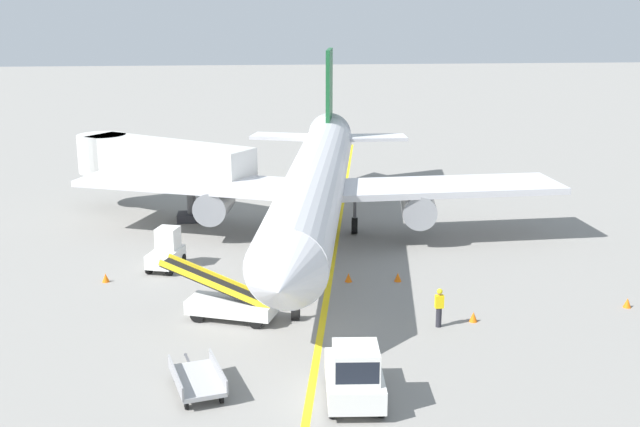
# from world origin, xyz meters

# --- Properties ---
(ground_plane) EXTENTS (300.00, 300.00, 0.00)m
(ground_plane) POSITION_xyz_m (0.00, 0.00, 0.00)
(ground_plane) COLOR gray
(taxi_line_yellow) EXTENTS (13.06, 79.02, 0.01)m
(taxi_line_yellow) POSITION_xyz_m (1.32, 5.00, 0.00)
(taxi_line_yellow) COLOR yellow
(taxi_line_yellow) RESTS_ON ground
(airliner) EXTENTS (28.24, 35.26, 10.10)m
(airliner) POSITION_xyz_m (1.41, 12.89, 3.42)
(airliner) COLOR silver
(airliner) RESTS_ON ground
(jet_bridge) EXTENTS (11.80, 9.58, 4.85)m
(jet_bridge) POSITION_xyz_m (-8.51, 19.58, 3.54)
(jet_bridge) COLOR beige
(jet_bridge) RESTS_ON ground
(pushback_tug) EXTENTS (2.13, 3.71, 2.20)m
(pushback_tug) POSITION_xyz_m (1.04, -6.41, 0.99)
(pushback_tug) COLOR silver
(pushback_tug) RESTS_ON ground
(baggage_tug_near_wing) EXTENTS (1.95, 2.68, 2.10)m
(baggage_tug_near_wing) POSITION_xyz_m (-6.67, 8.50, 0.93)
(baggage_tug_near_wing) COLOR silver
(baggage_tug_near_wing) RESTS_ON ground
(belt_loader_forward_hold) EXTENTS (5.13, 2.91, 2.59)m
(belt_loader_forward_hold) POSITION_xyz_m (-3.36, 1.34, 0.78)
(belt_loader_forward_hold) COLOR silver
(belt_loader_forward_hold) RESTS_ON ground
(baggage_cart_loaded) EXTENTS (2.21, 3.84, 0.94)m
(baggage_cart_loaded) POSITION_xyz_m (-4.34, -5.21, 0.47)
(baggage_cart_loaded) COLOR #A5A5A8
(baggage_cart_loaded) RESTS_ON ground
(ground_crew_marshaller) EXTENTS (0.36, 0.24, 1.70)m
(ground_crew_marshaller) POSITION_xyz_m (5.45, -0.30, 0.91)
(ground_crew_marshaller) COLOR #26262D
(ground_crew_marshaller) RESTS_ON ground
(safety_cone_nose_left) EXTENTS (0.36, 0.36, 0.44)m
(safety_cone_nose_left) POSITION_xyz_m (2.38, 5.60, 0.22)
(safety_cone_nose_left) COLOR orange
(safety_cone_nose_left) RESTS_ON ground
(safety_cone_nose_right) EXTENTS (0.36, 0.36, 0.44)m
(safety_cone_nose_right) POSITION_xyz_m (14.41, 1.07, 0.22)
(safety_cone_nose_right) COLOR orange
(safety_cone_nose_right) RESTS_ON ground
(safety_cone_wingtip_left) EXTENTS (0.36, 0.36, 0.44)m
(safety_cone_wingtip_left) POSITION_xyz_m (4.80, 5.44, 0.22)
(safety_cone_wingtip_left) COLOR orange
(safety_cone_wingtip_left) RESTS_ON ground
(safety_cone_wingtip_right) EXTENTS (0.36, 0.36, 0.44)m
(safety_cone_wingtip_right) POSITION_xyz_m (-9.47, 6.67, 0.22)
(safety_cone_wingtip_right) COLOR orange
(safety_cone_wingtip_right) RESTS_ON ground
(safety_cone_tail_area) EXTENTS (0.36, 0.36, 0.44)m
(safety_cone_tail_area) POSITION_xyz_m (7.07, 0.10, 0.22)
(safety_cone_tail_area) COLOR orange
(safety_cone_tail_area) RESTS_ON ground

